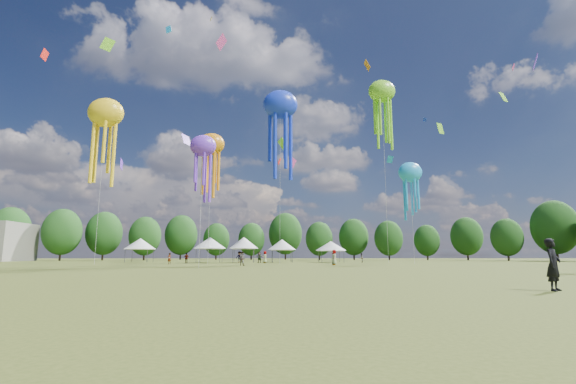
{
  "coord_description": "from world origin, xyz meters",
  "views": [
    {
      "loc": [
        -1.07,
        -14.78,
        1.2
      ],
      "look_at": [
        0.69,
        15.0,
        6.0
      ],
      "focal_mm": 24.63,
      "sensor_mm": 36.0,
      "label": 1
    }
  ],
  "objects": [
    {
      "name": "observer_main",
      "position": [
        8.87,
        -1.55,
        0.89
      ],
      "size": [
        0.78,
        0.72,
        1.78
      ],
      "primitive_type": "imported",
      "rotation": [
        0.0,
        0.0,
        0.61
      ],
      "color": "black",
      "rests_on": "ground"
    },
    {
      "name": "spectators_far",
      "position": [
        -0.68,
        48.3,
        0.89
      ],
      "size": [
        30.74,
        18.77,
        1.9
      ],
      "color": "gray",
      "rests_on": "ground"
    },
    {
      "name": "festival_tents",
      "position": [
        -5.95,
        54.65,
        3.15
      ],
      "size": [
        38.72,
        7.88,
        4.34
      ],
      "color": "#47474C",
      "rests_on": "ground"
    },
    {
      "name": "treeline",
      "position": [
        -3.87,
        62.51,
        6.54
      ],
      "size": [
        201.57,
        95.24,
        13.43
      ],
      "color": "#38281C",
      "rests_on": "ground"
    },
    {
      "name": "show_kites",
      "position": [
        -1.0,
        41.42,
        19.68
      ],
      "size": [
        48.23,
        27.77,
        32.03
      ],
      "color": "orange",
      "rests_on": "ground"
    },
    {
      "name": "ground",
      "position": [
        0.0,
        0.0,
        0.0
      ],
      "size": [
        300.0,
        300.0,
        0.0
      ],
      "primitive_type": "plane",
      "color": "#384416",
      "rests_on": "ground"
    },
    {
      "name": "spectator_near",
      "position": [
        -3.74,
        33.19,
        0.82
      ],
      "size": [
        0.99,
        0.91,
        1.64
      ],
      "primitive_type": "imported",
      "rotation": [
        0.0,
        0.0,
        2.69
      ],
      "color": "gray",
      "rests_on": "ground"
    },
    {
      "name": "small_kites",
      "position": [
        -0.24,
        40.39,
        27.93
      ],
      "size": [
        66.95,
        58.95,
        43.99
      ],
      "color": "orange",
      "rests_on": "ground"
    }
  ]
}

